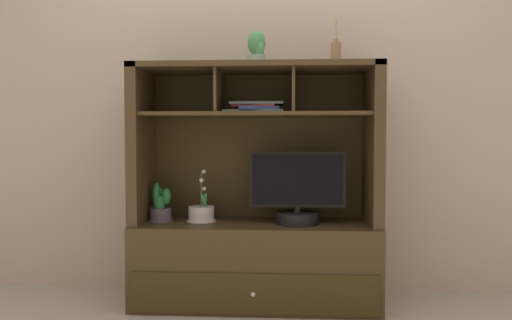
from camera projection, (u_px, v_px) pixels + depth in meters
name	position (u px, v px, depth m)	size (l,w,h in m)	color
floor_plane	(256.00, 304.00, 2.93)	(6.00, 6.00, 0.02)	#A6998B
back_wall	(259.00, 62.00, 3.14)	(6.00, 0.02, 2.80)	#BBA28E
media_console	(256.00, 230.00, 2.92)	(1.36, 0.52, 1.34)	#402E19
tv_monitor	(298.00, 195.00, 2.85)	(0.53, 0.23, 0.40)	black
potted_orchid	(201.00, 214.00, 2.95)	(0.17, 0.17, 0.30)	silver
potted_fern	(160.00, 207.00, 2.95)	(0.14, 0.14, 0.22)	#544857
magazine_stack_left	(256.00, 108.00, 2.88)	(0.34, 0.28, 0.06)	slate
diffuser_bottle	(336.00, 53.00, 2.84)	(0.06, 0.06, 0.26)	#92724A
potted_succulent	(257.00, 49.00, 2.88)	(0.12, 0.12, 0.20)	#8EA095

